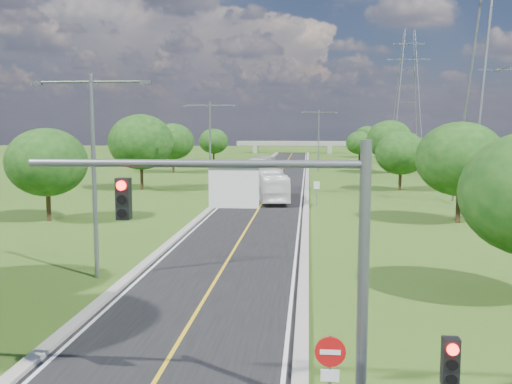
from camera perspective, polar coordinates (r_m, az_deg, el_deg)
ground at (r=75.35m, az=1.88°, el=0.96°), size 260.00×260.00×0.00m
road at (r=81.31m, az=2.14°, el=1.41°), size 8.00×150.00×0.06m
curb_left at (r=81.65m, az=-0.84°, el=1.49°), size 0.50×150.00×0.22m
curb_right at (r=81.19m, az=5.13°, el=1.43°), size 0.50×150.00×0.22m
signal_mast at (r=14.11m, az=2.17°, el=-4.06°), size 8.54×0.33×7.20m
do_not_enter_right at (r=14.53m, az=7.41°, el=-16.74°), size 0.76×0.11×2.50m
speed_limit_sign at (r=53.17m, az=6.08°, el=0.26°), size 0.55×0.09×2.40m
overpass at (r=154.99m, az=3.65°, el=4.80°), size 30.00×3.00×3.20m
streetlight_near_left at (r=28.84m, az=-15.95°, el=3.28°), size 5.90×0.25×10.00m
streetlight_mid_left at (r=60.77m, az=-4.62°, el=5.18°), size 5.90×0.25×10.00m
streetlight_far_right at (r=92.87m, az=6.28°, el=5.69°), size 5.90×0.25×10.00m
power_tower_near at (r=57.95m, az=23.49°, el=12.57°), size 9.00×6.40×28.00m
power_tower_far at (r=131.78m, az=14.89°, el=9.30°), size 9.00×6.40×28.00m
tree_lb at (r=47.55m, az=-20.20°, el=2.81°), size 6.30×6.30×7.33m
tree_lc at (r=67.72m, az=-11.44°, el=4.91°), size 7.56×7.56×8.79m
tree_ld at (r=91.43m, az=-8.31°, el=5.02°), size 6.72×6.72×7.82m
tree_le at (r=114.47m, az=-4.26°, el=5.09°), size 5.88×5.88×6.84m
tree_rb at (r=46.39m, az=19.75°, el=3.12°), size 6.72×6.72×7.82m
tree_rc at (r=67.75m, az=14.28°, el=3.79°), size 5.88×5.88×6.84m
tree_rd at (r=91.74m, az=13.21°, el=5.11°), size 7.14×7.14×8.30m
tree_re at (r=115.34m, az=10.32°, el=4.86°), size 5.46×5.46×6.35m
tree_rf at (r=135.56m, az=11.07°, el=5.36°), size 6.30×6.30×7.33m
bus_outbound at (r=56.77m, az=1.59°, el=0.67°), size 4.12×11.11×3.02m
bus_inbound at (r=76.67m, az=0.40°, el=2.30°), size 3.49×11.57×3.18m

